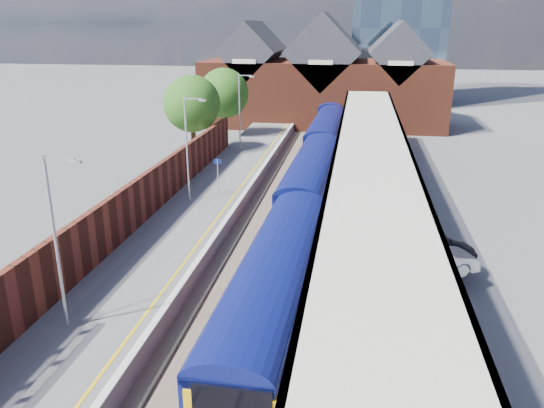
{
  "coord_description": "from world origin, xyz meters",
  "views": [
    {
      "loc": [
        4.54,
        -10.92,
        12.47
      ],
      "look_at": [
        -0.08,
        17.56,
        2.6
      ],
      "focal_mm": 35.0,
      "sensor_mm": 36.0,
      "label": 1
    }
  ],
  "objects": [
    {
      "name": "brick_wall",
      "position": [
        -8.1,
        13.54,
        2.45
      ],
      "size": [
        0.35,
        50.0,
        3.86
      ],
      "color": "#5D2718",
      "rests_on": "left_platform"
    },
    {
      "name": "tree_far",
      "position": [
        -9.35,
        43.91,
        5.35
      ],
      "size": [
        5.2,
        5.2,
        8.1
      ],
      "color": "#382314",
      "rests_on": "ground"
    },
    {
      "name": "right_platform",
      "position": [
        6.0,
        20.0,
        0.5
      ],
      "size": [
        6.0,
        76.0,
        1.0
      ],
      "primitive_type": "cube",
      "color": "#565659",
      "rests_on": "ground"
    },
    {
      "name": "train",
      "position": [
        1.49,
        33.66,
        2.12
      ],
      "size": [
        3.16,
        65.96,
        3.45
      ],
      "color": "#0C1359",
      "rests_on": "ground"
    },
    {
      "name": "platform_sign",
      "position": [
        -5.0,
        24.0,
        2.69
      ],
      "size": [
        0.55,
        0.08,
        2.5
      ],
      "color": "#A5A8AA",
      "rests_on": "left_platform"
    },
    {
      "name": "lamp_post_b",
      "position": [
        -6.36,
        6.0,
        4.99
      ],
      "size": [
        1.48,
        0.18,
        7.0
      ],
      "color": "#A5A8AA",
      "rests_on": "left_platform"
    },
    {
      "name": "parked_car_blue",
      "position": [
        7.41,
        18.48,
        1.55
      ],
      "size": [
        4.3,
        2.9,
        1.09
      ],
      "primitive_type": "imported",
      "rotation": [
        0.0,
        0.0,
        1.27
      ],
      "color": "navy",
      "rests_on": "right_platform"
    },
    {
      "name": "rails",
      "position": [
        0.0,
        20.0,
        0.12
      ],
      "size": [
        4.51,
        76.0,
        0.14
      ],
      "color": "slate",
      "rests_on": "ground"
    },
    {
      "name": "parked_car_silver",
      "position": [
        8.39,
        13.18,
        1.73
      ],
      "size": [
        4.67,
        3.06,
        1.45
      ],
      "primitive_type": "imported",
      "rotation": [
        0.0,
        0.0,
        1.95
      ],
      "color": "silver",
      "rests_on": "right_platform"
    },
    {
      "name": "yellow_line",
      "position": [
        -3.75,
        20.0,
        1.01
      ],
      "size": [
        0.14,
        76.0,
        0.01
      ],
      "primitive_type": "cube",
      "color": "yellow",
      "rests_on": "left_platform"
    },
    {
      "name": "ballast_bed",
      "position": [
        0.0,
        20.0,
        0.03
      ],
      "size": [
        6.0,
        76.0,
        0.06
      ],
      "primitive_type": "cube",
      "color": "#473D33",
      "rests_on": "ground"
    },
    {
      "name": "tree_near",
      "position": [
        -10.35,
        35.91,
        5.35
      ],
      "size": [
        5.2,
        5.2,
        8.1
      ],
      "color": "#382314",
      "rests_on": "ground"
    },
    {
      "name": "coping_right",
      "position": [
        3.15,
        20.0,
        1.02
      ],
      "size": [
        0.3,
        76.0,
        0.05
      ],
      "primitive_type": "cube",
      "color": "silver",
      "rests_on": "right_platform"
    },
    {
      "name": "lamp_post_c",
      "position": [
        -6.36,
        22.0,
        4.99
      ],
      "size": [
        1.48,
        0.18,
        7.0
      ],
      "color": "#A5A8AA",
      "rests_on": "left_platform"
    },
    {
      "name": "canopy",
      "position": [
        5.48,
        21.95,
        5.25
      ],
      "size": [
        4.5,
        52.0,
        4.48
      ],
      "color": "navy",
      "rests_on": "right_platform"
    },
    {
      "name": "ground",
      "position": [
        0.0,
        30.0,
        0.0
      ],
      "size": [
        240.0,
        240.0,
        0.0
      ],
      "primitive_type": "plane",
      "color": "#5B5B5E",
      "rests_on": "ground"
    },
    {
      "name": "lamp_post_d",
      "position": [
        -6.36,
        38.0,
        4.99
      ],
      "size": [
        1.48,
        0.18,
        7.0
      ],
      "color": "#A5A8AA",
      "rests_on": "left_platform"
    },
    {
      "name": "parked_car_dark",
      "position": [
        8.5,
        15.19,
        1.7
      ],
      "size": [
        5.19,
        3.4,
        1.4
      ],
      "primitive_type": "imported",
      "rotation": [
        0.0,
        0.0,
        1.24
      ],
      "color": "black",
      "rests_on": "right_platform"
    },
    {
      "name": "station_building",
      "position": [
        0.0,
        58.0,
        5.45
      ],
      "size": [
        30.0,
        12.12,
        13.78
      ],
      "color": "#5D2718",
      "rests_on": "ground"
    },
    {
      "name": "coping_left",
      "position": [
        -3.15,
        20.0,
        1.02
      ],
      "size": [
        0.3,
        76.0,
        0.05
      ],
      "primitive_type": "cube",
      "color": "silver",
      "rests_on": "left_platform"
    },
    {
      "name": "left_platform",
      "position": [
        -5.5,
        20.0,
        0.5
      ],
      "size": [
        5.0,
        76.0,
        1.0
      ],
      "primitive_type": "cube",
      "color": "#565659",
      "rests_on": "ground"
    }
  ]
}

